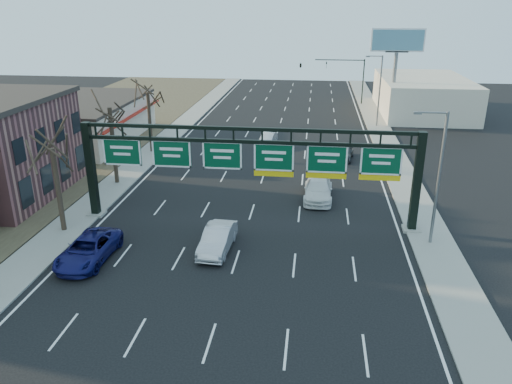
# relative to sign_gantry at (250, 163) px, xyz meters

# --- Properties ---
(ground) EXTENTS (160.00, 160.00, 0.00)m
(ground) POSITION_rel_sign_gantry_xyz_m (-0.16, -8.00, -4.63)
(ground) COLOR black
(ground) RESTS_ON ground
(sidewalk_left) EXTENTS (3.00, 120.00, 0.12)m
(sidewalk_left) POSITION_rel_sign_gantry_xyz_m (-12.96, 12.00, -4.57)
(sidewalk_left) COLOR gray
(sidewalk_left) RESTS_ON ground
(sidewalk_right) EXTENTS (3.00, 120.00, 0.12)m
(sidewalk_right) POSITION_rel_sign_gantry_xyz_m (12.64, 12.00, -4.57)
(sidewalk_right) COLOR gray
(sidewalk_right) RESTS_ON ground
(dirt_strip_left) EXTENTS (21.00, 120.00, 0.06)m
(dirt_strip_left) POSITION_rel_sign_gantry_xyz_m (-25.16, 12.00, -4.60)
(dirt_strip_left) COLOR #473D2B
(dirt_strip_left) RESTS_ON ground
(lane_markings) EXTENTS (21.60, 120.00, 0.01)m
(lane_markings) POSITION_rel_sign_gantry_xyz_m (-0.16, 12.00, -4.62)
(lane_markings) COLOR white
(lane_markings) RESTS_ON ground
(sign_gantry) EXTENTS (24.60, 1.20, 7.20)m
(sign_gantry) POSITION_rel_sign_gantry_xyz_m (0.00, 0.00, 0.00)
(sign_gantry) COLOR black
(sign_gantry) RESTS_ON ground
(cream_strip) EXTENTS (10.90, 18.40, 4.70)m
(cream_strip) POSITION_rel_sign_gantry_xyz_m (-21.64, 21.00, -2.27)
(cream_strip) COLOR beige
(cream_strip) RESTS_ON ground
(building_right_distant) EXTENTS (12.00, 20.00, 5.00)m
(building_right_distant) POSITION_rel_sign_gantry_xyz_m (19.84, 42.00, -2.13)
(building_right_distant) COLOR beige
(building_right_distant) RESTS_ON ground
(tree_gantry) EXTENTS (3.60, 3.60, 8.48)m
(tree_gantry) POSITION_rel_sign_gantry_xyz_m (-12.96, -3.00, 2.48)
(tree_gantry) COLOR #2F241A
(tree_gantry) RESTS_ON sidewalk_left
(tree_mid) EXTENTS (3.60, 3.60, 9.24)m
(tree_mid) POSITION_rel_sign_gantry_xyz_m (-12.96, 7.00, 3.23)
(tree_mid) COLOR #2F241A
(tree_mid) RESTS_ON sidewalk_left
(tree_far) EXTENTS (3.60, 3.60, 8.86)m
(tree_far) POSITION_rel_sign_gantry_xyz_m (-12.96, 17.00, 2.86)
(tree_far) COLOR #2F241A
(tree_far) RESTS_ON sidewalk_left
(streetlight_near) EXTENTS (2.15, 0.22, 9.00)m
(streetlight_near) POSITION_rel_sign_gantry_xyz_m (12.31, -2.00, 0.45)
(streetlight_near) COLOR slate
(streetlight_near) RESTS_ON sidewalk_right
(streetlight_far) EXTENTS (2.15, 0.22, 9.00)m
(streetlight_far) POSITION_rel_sign_gantry_xyz_m (12.31, 32.00, 0.45)
(streetlight_far) COLOR slate
(streetlight_far) RESTS_ON sidewalk_right
(billboard_right) EXTENTS (7.00, 0.50, 12.00)m
(billboard_right) POSITION_rel_sign_gantry_xyz_m (14.84, 36.98, 4.43)
(billboard_right) COLOR slate
(billboard_right) RESTS_ON ground
(traffic_signal_mast) EXTENTS (10.16, 0.54, 7.00)m
(traffic_signal_mast) POSITION_rel_sign_gantry_xyz_m (5.53, 47.00, 0.87)
(traffic_signal_mast) COLOR black
(traffic_signal_mast) RESTS_ON ground
(car_blue_suv) EXTENTS (2.76, 5.67, 1.55)m
(car_blue_suv) POSITION_rel_sign_gantry_xyz_m (-9.30, -6.93, -3.85)
(car_blue_suv) COLOR #131556
(car_blue_suv) RESTS_ON ground
(car_silver_sedan) EXTENTS (1.96, 4.93, 1.59)m
(car_silver_sedan) POSITION_rel_sign_gantry_xyz_m (-1.56, -4.60, -3.83)
(car_silver_sedan) COLOR #B9B8BD
(car_silver_sedan) RESTS_ON ground
(car_white_wagon) EXTENTS (2.36, 5.60, 1.61)m
(car_white_wagon) POSITION_rel_sign_gantry_xyz_m (4.91, 5.41, -3.82)
(car_white_wagon) COLOR white
(car_white_wagon) RESTS_ON ground
(car_grey_far) EXTENTS (2.33, 4.48, 1.45)m
(car_grey_far) POSITION_rel_sign_gantry_xyz_m (7.54, 16.93, -3.90)
(car_grey_far) COLOR #3C3F41
(car_grey_far) RESTS_ON ground
(car_silver_distant) EXTENTS (1.98, 4.22, 1.34)m
(car_silver_distant) POSITION_rel_sign_gantry_xyz_m (-0.79, 21.34, -3.96)
(car_silver_distant) COLOR silver
(car_silver_distant) RESTS_ON ground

